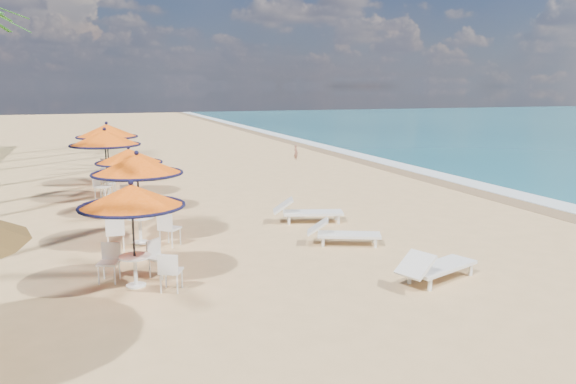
{
  "coord_description": "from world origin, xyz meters",
  "views": [
    {
      "loc": [
        -6.09,
        -11.15,
        4.1
      ],
      "look_at": [
        -0.88,
        3.3,
        1.2
      ],
      "focal_mm": 35.0,
      "sensor_mm": 36.0,
      "label": 1
    }
  ],
  "objects_px": {
    "station_2": "(129,164)",
    "station_4": "(108,138)",
    "station_1": "(138,173)",
    "station_3": "(105,144)",
    "lounger_far": "(306,211)",
    "lounger_mid": "(341,233)",
    "station_0": "(134,209)",
    "lounger_near": "(435,266)"
  },
  "relations": [
    {
      "from": "lounger_near",
      "to": "station_3",
      "type": "bearing_deg",
      "value": 97.64
    },
    {
      "from": "lounger_near",
      "to": "station_2",
      "type": "bearing_deg",
      "value": 102.03
    },
    {
      "from": "station_0",
      "to": "lounger_near",
      "type": "distance_m",
      "value": 6.4
    },
    {
      "from": "station_2",
      "to": "station_3",
      "type": "xyz_separation_m",
      "value": [
        -0.61,
        2.91,
        0.39
      ]
    },
    {
      "from": "station_0",
      "to": "station_2",
      "type": "xyz_separation_m",
      "value": [
        0.41,
        7.0,
        -0.02
      ]
    },
    {
      "from": "station_1",
      "to": "station_2",
      "type": "bearing_deg",
      "value": 89.37
    },
    {
      "from": "station_1",
      "to": "station_3",
      "type": "xyz_separation_m",
      "value": [
        -0.57,
        6.64,
        0.13
      ]
    },
    {
      "from": "station_3",
      "to": "station_0",
      "type": "bearing_deg",
      "value": -88.88
    },
    {
      "from": "station_2",
      "to": "station_4",
      "type": "bearing_deg",
      "value": 93.41
    },
    {
      "from": "lounger_far",
      "to": "lounger_mid",
      "type": "bearing_deg",
      "value": -73.72
    },
    {
      "from": "lounger_mid",
      "to": "station_4",
      "type": "bearing_deg",
      "value": 137.74
    },
    {
      "from": "station_3",
      "to": "station_4",
      "type": "height_order",
      "value": "station_4"
    },
    {
      "from": "station_3",
      "to": "lounger_mid",
      "type": "relative_size",
      "value": 1.33
    },
    {
      "from": "station_4",
      "to": "lounger_far",
      "type": "bearing_deg",
      "value": -60.43
    },
    {
      "from": "station_2",
      "to": "lounger_mid",
      "type": "distance_m",
      "value": 7.59
    },
    {
      "from": "station_2",
      "to": "lounger_far",
      "type": "xyz_separation_m",
      "value": [
        4.93,
        -3.03,
        -1.27
      ]
    },
    {
      "from": "station_0",
      "to": "station_1",
      "type": "xyz_separation_m",
      "value": [
        0.37,
        3.27,
        0.24
      ]
    },
    {
      "from": "station_3",
      "to": "lounger_mid",
      "type": "height_order",
      "value": "station_3"
    },
    {
      "from": "station_2",
      "to": "station_4",
      "type": "height_order",
      "value": "station_4"
    },
    {
      "from": "lounger_mid",
      "to": "station_1",
      "type": "bearing_deg",
      "value": -177.24
    },
    {
      "from": "lounger_near",
      "to": "lounger_far",
      "type": "bearing_deg",
      "value": 76.14
    },
    {
      "from": "station_3",
      "to": "lounger_far",
      "type": "xyz_separation_m",
      "value": [
        5.54,
        -5.95,
        -1.66
      ]
    },
    {
      "from": "station_1",
      "to": "station_3",
      "type": "bearing_deg",
      "value": 94.89
    },
    {
      "from": "station_1",
      "to": "station_3",
      "type": "distance_m",
      "value": 6.67
    },
    {
      "from": "station_2",
      "to": "lounger_near",
      "type": "distance_m",
      "value": 10.58
    },
    {
      "from": "station_2",
      "to": "lounger_mid",
      "type": "xyz_separation_m",
      "value": [
        4.9,
        -5.64,
        -1.31
      ]
    },
    {
      "from": "lounger_near",
      "to": "lounger_mid",
      "type": "bearing_deg",
      "value": 81.32
    },
    {
      "from": "station_3",
      "to": "station_4",
      "type": "relative_size",
      "value": 1.0
    },
    {
      "from": "station_1",
      "to": "station_3",
      "type": "relative_size",
      "value": 0.93
    },
    {
      "from": "station_2",
      "to": "station_4",
      "type": "distance_m",
      "value": 6.34
    },
    {
      "from": "lounger_far",
      "to": "station_0",
      "type": "bearing_deg",
      "value": -126.55
    },
    {
      "from": "station_0",
      "to": "lounger_near",
      "type": "height_order",
      "value": "station_0"
    },
    {
      "from": "lounger_mid",
      "to": "lounger_far",
      "type": "distance_m",
      "value": 2.61
    },
    {
      "from": "station_0",
      "to": "station_3",
      "type": "height_order",
      "value": "station_3"
    },
    {
      "from": "lounger_near",
      "to": "lounger_far",
      "type": "relative_size",
      "value": 0.98
    },
    {
      "from": "station_0",
      "to": "station_2",
      "type": "distance_m",
      "value": 7.01
    },
    {
      "from": "station_1",
      "to": "station_4",
      "type": "xyz_separation_m",
      "value": [
        -0.34,
        10.05,
        0.06
      ]
    },
    {
      "from": "station_3",
      "to": "lounger_far",
      "type": "bearing_deg",
      "value": -47.04
    },
    {
      "from": "station_2",
      "to": "lounger_near",
      "type": "xyz_separation_m",
      "value": [
        5.55,
        -8.92,
        -1.28
      ]
    },
    {
      "from": "lounger_mid",
      "to": "lounger_far",
      "type": "xyz_separation_m",
      "value": [
        0.03,
        2.61,
        0.04
      ]
    },
    {
      "from": "station_2",
      "to": "station_3",
      "type": "height_order",
      "value": "station_3"
    },
    {
      "from": "station_0",
      "to": "lounger_far",
      "type": "xyz_separation_m",
      "value": [
        5.34,
        3.96,
        -1.29
      ]
    }
  ]
}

